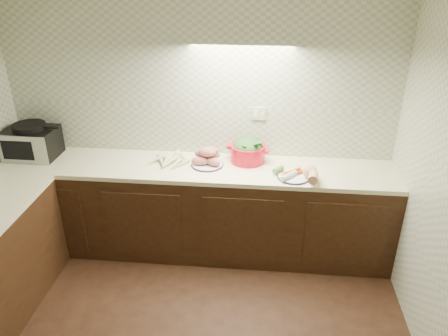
# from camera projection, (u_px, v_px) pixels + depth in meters

# --- Properties ---
(room) EXTENTS (3.60, 3.60, 2.60)m
(room) POSITION_uv_depth(u_px,v_px,m) (147.00, 168.00, 2.29)
(room) COLOR black
(room) RESTS_ON ground
(counter) EXTENTS (3.60, 3.60, 0.90)m
(counter) POSITION_uv_depth(u_px,v_px,m) (97.00, 258.00, 3.49)
(counter) COLOR black
(counter) RESTS_ON ground
(toaster_oven) EXTENTS (0.46, 0.36, 0.33)m
(toaster_oven) POSITION_uv_depth(u_px,v_px,m) (32.00, 142.00, 4.08)
(toaster_oven) COLOR black
(toaster_oven) RESTS_ON counter
(parsnip_pile) EXTENTS (0.37, 0.37, 0.07)m
(parsnip_pile) POSITION_uv_depth(u_px,v_px,m) (166.00, 160.00, 4.01)
(parsnip_pile) COLOR beige
(parsnip_pile) RESTS_ON counter
(sweet_potato_plate) EXTENTS (0.30, 0.30, 0.18)m
(sweet_potato_plate) POSITION_uv_depth(u_px,v_px,m) (207.00, 158.00, 3.95)
(sweet_potato_plate) COLOR #14173C
(sweet_potato_plate) RESTS_ON counter
(onion_bowl) EXTENTS (0.14, 0.14, 0.10)m
(onion_bowl) POSITION_uv_depth(u_px,v_px,m) (204.00, 156.00, 4.07)
(onion_bowl) COLOR black
(onion_bowl) RESTS_ON counter
(dutch_oven) EXTENTS (0.40, 0.38, 0.22)m
(dutch_oven) POSITION_uv_depth(u_px,v_px,m) (248.00, 150.00, 4.00)
(dutch_oven) COLOR red
(dutch_oven) RESTS_ON counter
(veg_plate) EXTENTS (0.41, 0.30, 0.13)m
(veg_plate) POSITION_uv_depth(u_px,v_px,m) (301.00, 173.00, 3.73)
(veg_plate) COLOR #14173C
(veg_plate) RESTS_ON counter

